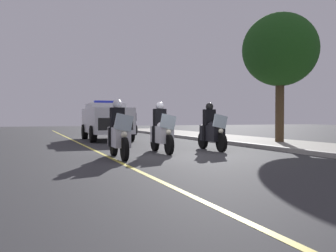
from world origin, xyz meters
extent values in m
plane|color=#333335|center=(0.00, 0.00, 0.00)|extent=(80.00, 80.00, 0.00)
cube|color=#9E9B93|center=(0.00, 3.96, 0.07)|extent=(48.00, 0.24, 0.15)
cube|color=gray|center=(0.00, 5.86, 0.05)|extent=(48.00, 3.60, 0.10)
cube|color=#E0D14C|center=(0.00, -2.15, 0.00)|extent=(48.00, 0.12, 0.01)
cylinder|color=black|center=(0.72, -1.95, 0.32)|extent=(0.64, 0.14, 0.64)
cylinder|color=black|center=(-0.78, -1.91, 0.32)|extent=(0.64, 0.16, 0.64)
cube|color=white|center=(-0.01, -1.93, 0.62)|extent=(1.21, 0.47, 0.56)
ellipsoid|color=white|center=(0.04, -1.93, 0.92)|extent=(0.57, 0.33, 0.24)
cube|color=silver|center=(0.62, -1.95, 1.05)|extent=(0.07, 0.56, 0.53)
sphere|color=#F9F4CC|center=(0.68, -1.95, 0.72)|extent=(0.17, 0.17, 0.17)
sphere|color=red|center=(0.48, -2.10, 0.98)|extent=(0.09, 0.09, 0.09)
sphere|color=#1933F2|center=(0.49, -1.78, 0.98)|extent=(0.09, 0.09, 0.09)
cube|color=black|center=(-0.24, -1.93, 1.18)|extent=(0.29, 0.41, 0.60)
cube|color=black|center=(-0.18, -1.73, 0.62)|extent=(0.18, 0.14, 0.56)
cube|color=black|center=(-0.19, -2.13, 0.62)|extent=(0.18, 0.14, 0.56)
sphere|color=silver|center=(-0.22, -1.93, 1.58)|extent=(0.28, 0.28, 0.28)
cylinder|color=black|center=(-0.40, -0.21, 0.32)|extent=(0.64, 0.14, 0.64)
cylinder|color=black|center=(-1.90, -0.18, 0.32)|extent=(0.64, 0.16, 0.64)
cube|color=white|center=(-1.13, -0.20, 0.62)|extent=(1.21, 0.47, 0.56)
ellipsoid|color=white|center=(-1.08, -0.20, 0.92)|extent=(0.57, 0.33, 0.24)
cube|color=silver|center=(-0.50, -0.21, 1.05)|extent=(0.07, 0.56, 0.53)
sphere|color=#F9F4CC|center=(-0.44, -0.21, 0.72)|extent=(0.17, 0.17, 0.17)
sphere|color=red|center=(-0.64, -0.37, 0.98)|extent=(0.09, 0.09, 0.09)
sphere|color=#1933F2|center=(-0.63, -0.05, 0.98)|extent=(0.09, 0.09, 0.09)
cube|color=black|center=(-1.36, -0.19, 1.18)|extent=(0.29, 0.41, 0.60)
cube|color=black|center=(-1.30, 0.01, 0.62)|extent=(0.18, 0.14, 0.56)
cube|color=black|center=(-1.31, -0.39, 0.62)|extent=(0.18, 0.14, 0.56)
sphere|color=silver|center=(-1.34, -0.19, 1.58)|extent=(0.28, 0.28, 0.28)
cylinder|color=black|center=(-0.63, 1.79, 0.32)|extent=(0.64, 0.14, 0.64)
cylinder|color=black|center=(-2.13, 1.83, 0.32)|extent=(0.64, 0.16, 0.64)
cube|color=black|center=(-1.36, 1.81, 0.62)|extent=(1.21, 0.47, 0.56)
ellipsoid|color=black|center=(-1.31, 1.81, 0.92)|extent=(0.57, 0.33, 0.24)
cube|color=silver|center=(-0.73, 1.79, 1.05)|extent=(0.07, 0.56, 0.53)
sphere|color=#F9F4CC|center=(-0.67, 1.79, 0.72)|extent=(0.17, 0.17, 0.17)
sphere|color=red|center=(-0.87, 1.63, 0.98)|extent=(0.09, 0.09, 0.09)
sphere|color=#1933F2|center=(-0.86, 1.95, 0.98)|extent=(0.09, 0.09, 0.09)
cube|color=black|center=(-1.59, 1.81, 1.18)|extent=(0.29, 0.41, 0.60)
cube|color=black|center=(-1.53, 2.01, 0.62)|extent=(0.18, 0.14, 0.56)
cube|color=black|center=(-1.54, 1.61, 0.62)|extent=(0.18, 0.14, 0.56)
sphere|color=black|center=(-1.57, 1.81, 1.58)|extent=(0.28, 0.28, 0.28)
cube|color=silver|center=(-8.63, -0.53, 1.02)|extent=(4.95, 2.02, 1.24)
cube|color=silver|center=(-8.93, -0.52, 1.72)|extent=(2.44, 1.81, 0.36)
cube|color=#2633D8|center=(-8.73, -0.53, 1.98)|extent=(0.31, 1.21, 0.14)
cube|color=black|center=(-6.24, -0.59, 0.88)|extent=(0.16, 1.62, 0.56)
cylinder|color=black|center=(-7.06, 0.33, 0.40)|extent=(0.81, 0.30, 0.80)
cylinder|color=black|center=(-7.11, -1.47, 0.40)|extent=(0.81, 0.30, 0.80)
cylinder|color=black|center=(-10.16, 0.41, 0.40)|extent=(0.81, 0.30, 0.80)
cylinder|color=black|center=(-10.21, -1.39, 0.40)|extent=(0.81, 0.30, 0.80)
cylinder|color=black|center=(-13.77, 2.55, 0.33)|extent=(0.66, 0.06, 0.66)
cylinder|color=black|center=(-14.87, 2.58, 0.33)|extent=(0.66, 0.06, 0.66)
cube|color=black|center=(-14.32, 2.56, 0.60)|extent=(1.00, 0.08, 0.36)
cube|color=black|center=(-14.37, 2.57, 1.20)|extent=(0.25, 0.33, 0.56)
sphere|color=tan|center=(-14.34, 2.57, 1.58)|extent=(0.22, 0.22, 0.22)
cylinder|color=#4C3823|center=(-3.20, 6.15, 1.48)|extent=(0.38, 0.38, 2.76)
ellipsoid|color=#1E4C19|center=(-3.20, 6.15, 4.20)|extent=(3.33, 3.33, 3.23)
camera|label=1|loc=(10.75, -4.52, 1.20)|focal=40.45mm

